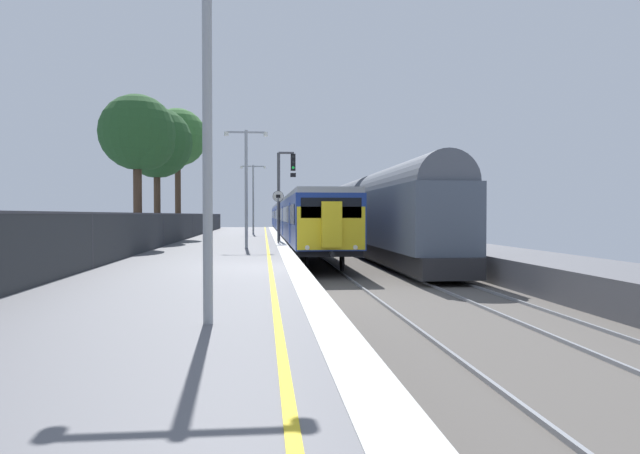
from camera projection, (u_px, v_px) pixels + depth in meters
The scene contains 12 objects.
ground at pixel (370, 286), 17.30m from camera, with size 17.40×110.00×1.21m.
commuter_train_at_platform at pixel (292, 218), 53.31m from camera, with size 2.83×62.42×3.81m.
freight_train_adjacent_track at pixel (355, 213), 41.82m from camera, with size 2.60×43.77×4.88m.
signal_gantry at pixel (283, 186), 33.85m from camera, with size 1.10×0.24×5.25m.
speed_limit_sign at pixel (278, 210), 31.08m from camera, with size 0.59×0.08×2.84m.
platform_lamp_near at pixel (207, 115), 8.11m from camera, with size 2.00×0.20×4.93m.
platform_lamp_mid at pixel (246, 178), 26.59m from camera, with size 2.00×0.20×5.46m.
platform_lamp_far at pixel (253, 193), 45.07m from camera, with size 2.00×0.20×5.44m.
platform_back_fence at pixel (92, 239), 16.48m from camera, with size 0.07×99.00×1.63m.
background_tree_left at pixel (156, 145), 33.96m from camera, with size 4.16×4.16×7.88m.
background_tree_centre at pixel (140, 136), 27.63m from camera, with size 3.63×3.63×7.33m.
background_tree_right at pixel (176, 140), 38.54m from camera, with size 3.89×3.84×8.66m.
Camera 1 is at (-0.55, -17.03, 1.55)m, focal length 32.33 mm.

